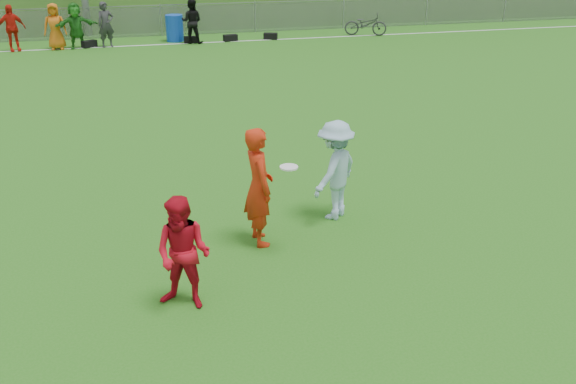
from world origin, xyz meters
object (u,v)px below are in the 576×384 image
object	(u,v)px
player_red_center	(183,254)
bicycle	(366,24)
player_blue	(335,170)
player_red_left	(259,187)
recycling_bin	(175,28)
frisbee	(289,167)

from	to	relation	value
player_red_center	bicycle	world-z (taller)	player_red_center
player_red_center	player_blue	xyz separation A→B (m)	(2.69, 2.12, 0.07)
player_red_left	player_red_center	size ratio (longest dim) A/B	1.21
player_red_left	recycling_bin	xyz separation A→B (m)	(0.11, 17.69, -0.42)
player_red_center	bicycle	size ratio (longest dim) A/B	0.88
player_blue	bicycle	size ratio (longest dim) A/B	0.96
player_red_left	player_blue	xyz separation A→B (m)	(1.40, 0.59, -0.09)
player_red_center	frisbee	size ratio (longest dim) A/B	5.71
player_blue	recycling_bin	bearing A→B (deg)	-128.72
frisbee	bicycle	distance (m)	19.18
player_blue	bicycle	distance (m)	17.80
frisbee	bicycle	size ratio (longest dim) A/B	0.15
player_red_center	frisbee	world-z (taller)	player_red_center
frisbee	bicycle	world-z (taller)	frisbee
frisbee	bicycle	bearing A→B (deg)	66.46
player_red_left	bicycle	world-z (taller)	player_red_left
recycling_bin	player_red_center	bearing A→B (deg)	-94.16
player_red_left	bicycle	size ratio (longest dim) A/B	1.07
player_red_left	frisbee	distance (m)	0.73
player_red_center	player_blue	world-z (taller)	player_blue
player_blue	player_red_center	bearing A→B (deg)	-4.81
player_red_left	player_red_center	world-z (taller)	player_red_left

